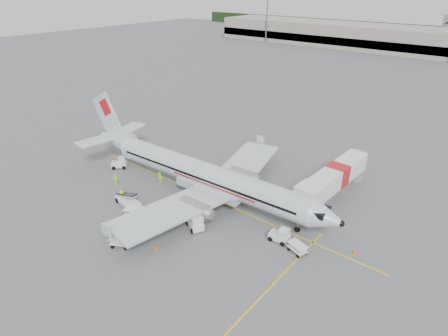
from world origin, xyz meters
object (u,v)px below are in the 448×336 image
at_px(jet_bridge, 336,182).
at_px(tug_mid, 195,221).
at_px(tug_aft, 119,163).
at_px(aircraft, 206,160).
at_px(tug_fore, 279,234).
at_px(belt_loader, 127,195).

relative_size(jet_bridge, tug_mid, 7.08).
height_order(tug_mid, tug_aft, tug_mid).
xyz_separation_m(aircraft, jet_bridge, (12.92, 10.38, -3.07)).
relative_size(jet_bridge, tug_fore, 7.86).
distance_m(belt_loader, tug_mid, 10.04).
relative_size(belt_loader, tug_mid, 2.18).
bearing_deg(jet_bridge, aircraft, -138.67).
height_order(aircraft, jet_bridge, aircraft).
height_order(jet_bridge, tug_aft, jet_bridge).
bearing_deg(belt_loader, aircraft, 59.80).
bearing_deg(aircraft, jet_bridge, 36.24).
distance_m(aircraft, belt_loader, 10.75).
relative_size(belt_loader, tug_fore, 2.42).
relative_size(aircraft, tug_fore, 17.77).
height_order(tug_fore, tug_aft, tug_aft).
distance_m(jet_bridge, tug_fore, 12.54).
xyz_separation_m(aircraft, tug_aft, (-15.73, -2.07, -4.44)).
distance_m(tug_fore, tug_mid, 9.52).
bearing_deg(aircraft, tug_mid, -61.85).
xyz_separation_m(tug_fore, tug_mid, (-8.62, -4.06, 0.09)).
height_order(tug_fore, tug_mid, tug_mid).
distance_m(jet_bridge, tug_aft, 31.26).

